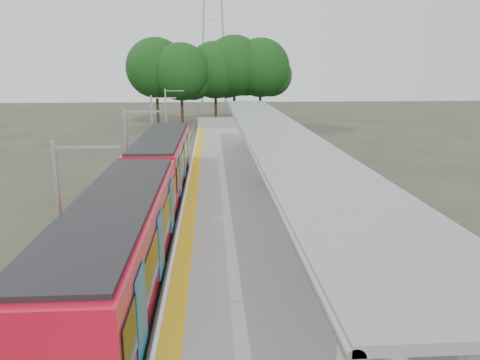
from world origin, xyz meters
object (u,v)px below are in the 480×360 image
train (147,190)px  bench_far (260,141)px  bench_mid (276,173)px  info_pillar_near (346,339)px  litter_bin (269,183)px  info_pillar_far (274,172)px

train → bench_far: train is taller
bench_mid → info_pillar_near: info_pillar_near is taller
bench_far → litter_bin: bench_far is taller
bench_mid → info_pillar_near: size_ratio=0.97×
info_pillar_near → litter_bin: 15.67m
bench_mid → litter_bin: bench_mid is taller
train → info_pillar_near: train is taller
train → info_pillar_far: size_ratio=17.33×
bench_far → bench_mid: bearing=-111.9°
info_pillar_far → bench_far: bearing=99.3°
bench_mid → train: bearing=-152.2°
bench_mid → bench_far: 12.60m
train → bench_far: size_ratio=17.59×
info_pillar_far → bench_mid: bearing=65.7°
train → litter_bin: 7.10m
train → info_pillar_near: size_ratio=15.97×
bench_far → litter_bin: size_ratio=1.95×
info_pillar_near → train: bearing=120.8°
info_pillar_far → train: bearing=-131.4°
train → info_pillar_far: train is taller
train → bench_mid: train is taller
bench_mid → info_pillar_near: bearing=-102.4°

